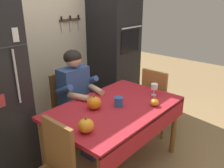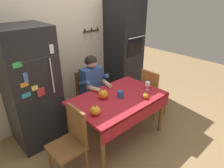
{
  "view_description": "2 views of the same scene",
  "coord_description": "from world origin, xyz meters",
  "px_view_note": "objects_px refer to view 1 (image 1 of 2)",
  "views": [
    {
      "loc": [
        -1.72,
        -1.34,
        1.83
      ],
      "look_at": [
        0.02,
        0.15,
        0.97
      ],
      "focal_mm": 38.03,
      "sensor_mm": 36.0,
      "label": 1
    },
    {
      "loc": [
        -1.83,
        -1.74,
        2.19
      ],
      "look_at": [
        -0.05,
        0.17,
        0.95
      ],
      "focal_mm": 31.45,
      "sensor_mm": 36.0,
      "label": 2
    }
  ],
  "objects_px": {
    "wall_oven": "(114,49)",
    "pumpkin_medium": "(155,102)",
    "chair_behind_person": "(69,105)",
    "pumpkin_large": "(86,126)",
    "dining_table": "(116,114)",
    "pumpkin_small": "(94,103)",
    "chair_right_side": "(157,99)",
    "coffee_mug": "(119,102)",
    "wine_glass": "(154,87)",
    "seated_person": "(78,92)"
  },
  "relations": [
    {
      "from": "wine_glass",
      "to": "pumpkin_large",
      "type": "height_order",
      "value": "pumpkin_large"
    },
    {
      "from": "chair_right_side",
      "to": "wine_glass",
      "type": "distance_m",
      "value": 0.53
    },
    {
      "from": "coffee_mug",
      "to": "pumpkin_small",
      "type": "height_order",
      "value": "pumpkin_small"
    },
    {
      "from": "wall_oven",
      "to": "pumpkin_medium",
      "type": "xyz_separation_m",
      "value": [
        -0.77,
        -1.21,
        -0.27
      ]
    },
    {
      "from": "dining_table",
      "to": "wine_glass",
      "type": "xyz_separation_m",
      "value": [
        0.52,
        -0.13,
        0.19
      ]
    },
    {
      "from": "seated_person",
      "to": "wall_oven",
      "type": "bearing_deg",
      "value": 16.94
    },
    {
      "from": "dining_table",
      "to": "coffee_mug",
      "type": "bearing_deg",
      "value": -12.97
    },
    {
      "from": "chair_right_side",
      "to": "pumpkin_small",
      "type": "bearing_deg",
      "value": 174.22
    },
    {
      "from": "pumpkin_medium",
      "to": "pumpkin_small",
      "type": "bearing_deg",
      "value": 136.83
    },
    {
      "from": "chair_behind_person",
      "to": "seated_person",
      "type": "relative_size",
      "value": 0.75
    },
    {
      "from": "seated_person",
      "to": "coffee_mug",
      "type": "distance_m",
      "value": 0.61
    },
    {
      "from": "wine_glass",
      "to": "pumpkin_medium",
      "type": "relative_size",
      "value": 1.41
    },
    {
      "from": "pumpkin_large",
      "to": "pumpkin_medium",
      "type": "distance_m",
      "value": 0.84
    },
    {
      "from": "chair_behind_person",
      "to": "pumpkin_small",
      "type": "xyz_separation_m",
      "value": [
        -0.19,
        -0.65,
        0.29
      ]
    },
    {
      "from": "dining_table",
      "to": "pumpkin_small",
      "type": "height_order",
      "value": "pumpkin_small"
    },
    {
      "from": "dining_table",
      "to": "pumpkin_large",
      "type": "bearing_deg",
      "value": -168.18
    },
    {
      "from": "dining_table",
      "to": "wall_oven",
      "type": "bearing_deg",
      "value": 41.31
    },
    {
      "from": "dining_table",
      "to": "pumpkin_medium",
      "type": "xyz_separation_m",
      "value": [
        0.28,
        -0.29,
        0.12
      ]
    },
    {
      "from": "seated_person",
      "to": "chair_right_side",
      "type": "relative_size",
      "value": 1.34
    },
    {
      "from": "chair_right_side",
      "to": "pumpkin_medium",
      "type": "distance_m",
      "value": 0.75
    },
    {
      "from": "pumpkin_medium",
      "to": "coffee_mug",
      "type": "bearing_deg",
      "value": 131.71
    },
    {
      "from": "pumpkin_medium",
      "to": "pumpkin_small",
      "type": "xyz_separation_m",
      "value": [
        -0.46,
        0.43,
        0.03
      ]
    },
    {
      "from": "seated_person",
      "to": "pumpkin_small",
      "type": "distance_m",
      "value": 0.5
    },
    {
      "from": "wall_oven",
      "to": "chair_behind_person",
      "type": "xyz_separation_m",
      "value": [
        -1.05,
        -0.13,
        -0.54
      ]
    },
    {
      "from": "chair_behind_person",
      "to": "chair_right_side",
      "type": "xyz_separation_m",
      "value": [
        0.9,
        -0.76,
        0.0
      ]
    },
    {
      "from": "chair_right_side",
      "to": "coffee_mug",
      "type": "xyz_separation_m",
      "value": [
        -0.87,
        -0.04,
        0.28
      ]
    },
    {
      "from": "coffee_mug",
      "to": "pumpkin_large",
      "type": "bearing_deg",
      "value": -169.31
    },
    {
      "from": "chair_right_side",
      "to": "wine_glass",
      "type": "height_order",
      "value": "chair_right_side"
    },
    {
      "from": "seated_person",
      "to": "coffee_mug",
      "type": "bearing_deg",
      "value": -87.82
    },
    {
      "from": "seated_person",
      "to": "wine_glass",
      "type": "xyz_separation_m",
      "value": [
        0.51,
        -0.74,
        0.1
      ]
    },
    {
      "from": "seated_person",
      "to": "chair_right_side",
      "type": "distance_m",
      "value": 1.09
    },
    {
      "from": "pumpkin_large",
      "to": "wine_glass",
      "type": "bearing_deg",
      "value": -1.09
    },
    {
      "from": "chair_right_side",
      "to": "wine_glass",
      "type": "relative_size",
      "value": 6.65
    },
    {
      "from": "wall_oven",
      "to": "seated_person",
      "type": "relative_size",
      "value": 1.69
    },
    {
      "from": "wine_glass",
      "to": "pumpkin_small",
      "type": "distance_m",
      "value": 0.75
    },
    {
      "from": "wall_oven",
      "to": "pumpkin_medium",
      "type": "bearing_deg",
      "value": -122.6
    },
    {
      "from": "chair_behind_person",
      "to": "seated_person",
      "type": "distance_m",
      "value": 0.29
    },
    {
      "from": "pumpkin_large",
      "to": "seated_person",
      "type": "bearing_deg",
      "value": 52.83
    },
    {
      "from": "wall_oven",
      "to": "chair_right_side",
      "type": "bearing_deg",
      "value": -99.53
    },
    {
      "from": "chair_right_side",
      "to": "pumpkin_medium",
      "type": "bearing_deg",
      "value": -152.82
    },
    {
      "from": "dining_table",
      "to": "wine_glass",
      "type": "distance_m",
      "value": 0.56
    },
    {
      "from": "wall_oven",
      "to": "wine_glass",
      "type": "height_order",
      "value": "wall_oven"
    },
    {
      "from": "pumpkin_large",
      "to": "pumpkin_medium",
      "type": "height_order",
      "value": "pumpkin_large"
    },
    {
      "from": "coffee_mug",
      "to": "dining_table",
      "type": "bearing_deg",
      "value": 167.03
    },
    {
      "from": "coffee_mug",
      "to": "wine_glass",
      "type": "height_order",
      "value": "wine_glass"
    },
    {
      "from": "pumpkin_large",
      "to": "chair_behind_person",
      "type": "bearing_deg",
      "value": 59.03
    },
    {
      "from": "chair_behind_person",
      "to": "pumpkin_large",
      "type": "relative_size",
      "value": 6.48
    },
    {
      "from": "chair_right_side",
      "to": "pumpkin_small",
      "type": "xyz_separation_m",
      "value": [
        -1.08,
        0.11,
        0.29
      ]
    },
    {
      "from": "wall_oven",
      "to": "wine_glass",
      "type": "distance_m",
      "value": 1.2
    },
    {
      "from": "wine_glass",
      "to": "pumpkin_large",
      "type": "distance_m",
      "value": 1.06
    }
  ]
}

